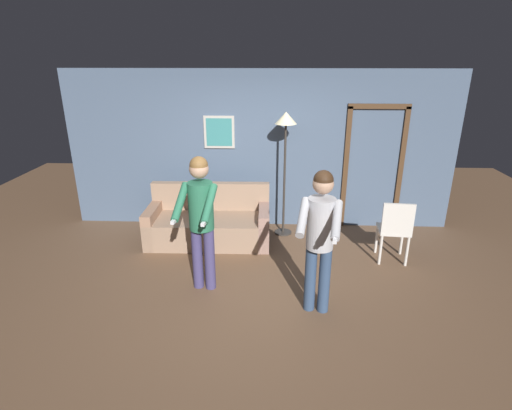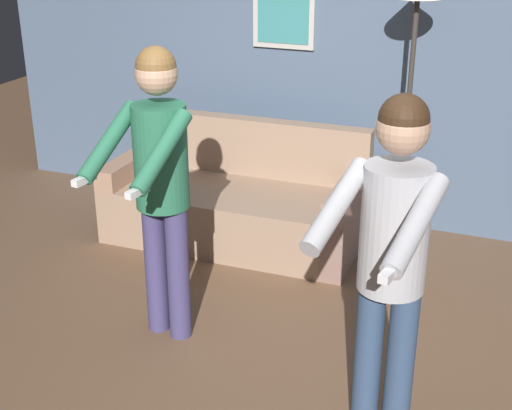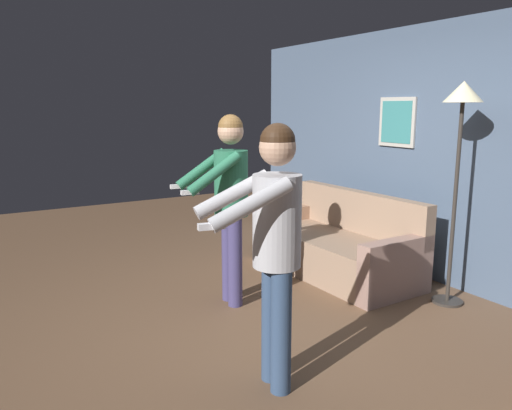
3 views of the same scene
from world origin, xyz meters
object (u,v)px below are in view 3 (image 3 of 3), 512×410
Objects in this scene: couch at (337,248)px; torchiere_lamp at (461,120)px; person_standing_right at (274,233)px; person_standing_left at (229,192)px.

torchiere_lamp is (1.18, 0.33, 1.39)m from couch.
couch is 2.48m from person_standing_right.
couch is 1.85m from torchiere_lamp.
person_standing_left is (0.15, -1.39, 0.76)m from couch.
torchiere_lamp is 2.10m from person_standing_left.
couch is at bearing 129.92° from person_standing_right.
person_standing_right is (1.37, -0.42, -0.02)m from person_standing_left.
person_standing_right is at bearing -81.11° from torchiere_lamp.
person_standing_right is at bearing -17.17° from person_standing_left.
torchiere_lamp reaches higher than person_standing_right.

